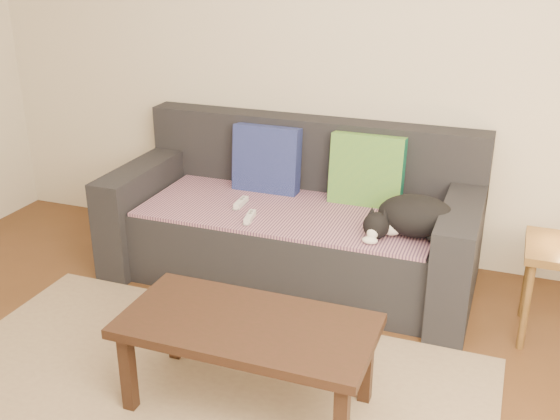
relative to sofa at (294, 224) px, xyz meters
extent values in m
cube|color=beige|center=(0.00, 0.43, 0.99)|extent=(4.50, 0.04, 2.60)
cube|color=#232328|center=(0.00, -0.07, -0.10)|extent=(1.70, 0.78, 0.42)
cube|color=#232328|center=(0.00, 0.33, 0.34)|extent=(2.10, 0.18, 0.45)
cube|color=#232328|center=(-0.95, -0.07, -0.01)|extent=(0.20, 0.90, 0.60)
cube|color=#232328|center=(0.95, -0.07, -0.01)|extent=(0.20, 0.90, 0.60)
cube|color=#412749|center=(0.00, -0.09, 0.12)|extent=(1.66, 0.74, 0.02)
cube|color=navy|center=(-0.24, 0.17, 0.32)|extent=(0.41, 0.15, 0.42)
cube|color=#0D5943|center=(0.38, 0.17, 0.32)|extent=(0.42, 0.16, 0.43)
ellipsoid|color=black|center=(0.73, -0.19, 0.24)|extent=(0.41, 0.31, 0.21)
sphere|color=black|center=(0.55, -0.31, 0.20)|extent=(0.14, 0.14, 0.14)
sphere|color=white|center=(0.54, -0.36, 0.18)|extent=(0.06, 0.06, 0.06)
ellipsoid|color=black|center=(0.88, -0.29, 0.17)|extent=(0.16, 0.06, 0.05)
cube|color=white|center=(-0.15, -0.30, 0.15)|extent=(0.06, 0.15, 0.03)
cube|color=white|center=(-0.28, -0.13, 0.15)|extent=(0.04, 0.15, 0.03)
cylinder|color=brown|center=(1.31, -0.38, -0.08)|extent=(0.04, 0.04, 0.46)
cylinder|color=brown|center=(1.31, -0.06, -0.08)|extent=(0.04, 0.04, 0.46)
cube|color=tan|center=(0.00, -1.42, -0.30)|extent=(2.50, 1.80, 0.01)
cube|color=black|center=(0.23, -1.24, 0.09)|extent=(1.04, 0.52, 0.04)
cube|color=black|center=(-0.23, -1.44, -0.12)|extent=(0.05, 0.05, 0.38)
cube|color=black|center=(-0.23, -1.04, -0.12)|extent=(0.05, 0.05, 0.38)
cube|color=black|center=(0.69, -1.04, -0.12)|extent=(0.05, 0.05, 0.38)
camera|label=1|loc=(1.15, -3.34, 1.54)|focal=42.00mm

